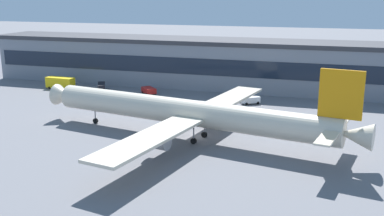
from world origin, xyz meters
name	(u,v)px	position (x,y,z in m)	size (l,w,h in m)	color
ground_plane	(200,137)	(0.00, 0.00, 0.00)	(600.00, 600.00, 0.00)	slate
terminal_building	(248,64)	(0.00, 48.32, 6.98)	(160.80, 17.07, 13.92)	gray
airliner	(190,113)	(-1.40, -1.94, 5.17)	(65.31, 56.82, 15.38)	beige
pushback_tractor	(149,90)	(-24.30, 32.46, 1.05)	(5.24, 5.22, 1.75)	red
belt_loader	(101,86)	(-39.21, 33.14, 1.15)	(4.85, 6.57, 1.95)	black
fuel_truck	(61,82)	(-51.21, 31.17, 1.88)	(8.55, 3.29, 3.35)	yellow
follow_me_car	(251,100)	(4.54, 29.40, 1.09)	(4.70, 4.05, 1.85)	white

